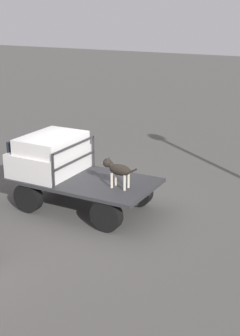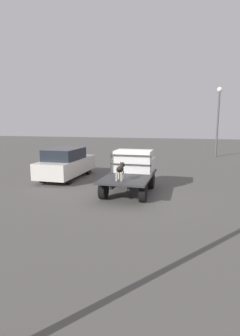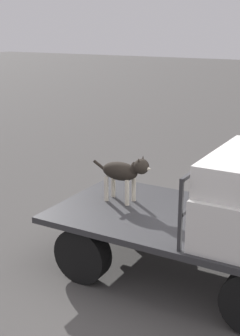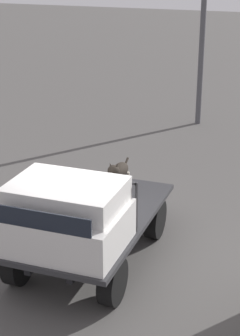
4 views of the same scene
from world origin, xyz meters
name	(u,v)px [view 4 (image 4 of 4)]	position (x,y,z in m)	size (l,w,h in m)	color
ground_plane	(92,257)	(0.00, 0.00, 0.00)	(80.00, 80.00, 0.00)	#514F4C
flatbed_truck	(91,228)	(0.00, 0.00, 0.57)	(3.53, 1.91, 0.79)	black
truck_cab	(65,216)	(0.98, 0.00, 1.25)	(1.40, 1.79, 0.97)	silver
truck_headboard	(84,192)	(0.25, 0.00, 1.34)	(0.04, 1.79, 0.83)	#2D2D30
dog	(118,172)	(-0.99, 0.12, 1.23)	(0.91, 0.26, 0.69)	beige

